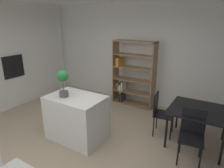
% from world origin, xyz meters
% --- Properties ---
extents(ground_plane, '(9.72, 9.72, 0.00)m').
position_xyz_m(ground_plane, '(0.00, 0.00, 0.00)').
color(ground_plane, tan).
extents(back_partition, '(7.07, 0.06, 2.84)m').
position_xyz_m(back_partition, '(0.00, 2.71, 1.42)').
color(back_partition, silver).
rests_on(back_partition, ground_plane).
extents(built_in_oven, '(0.06, 0.57, 0.60)m').
position_xyz_m(built_in_oven, '(-2.82, 0.57, 1.16)').
color(built_in_oven, black).
rests_on(built_in_oven, ground_plane).
extents(kitchen_island, '(1.13, 0.76, 0.92)m').
position_xyz_m(kitchen_island, '(-0.32, 0.21, 0.46)').
color(kitchen_island, silver).
rests_on(kitchen_island, ground_plane).
extents(potted_plant_on_island, '(0.22, 0.22, 0.53)m').
position_xyz_m(potted_plant_on_island, '(-0.52, 0.11, 1.25)').
color(potted_plant_on_island, '#4C4C51').
rests_on(potted_plant_on_island, kitchen_island).
extents(open_bookshelf, '(1.20, 0.37, 1.83)m').
position_xyz_m(open_bookshelf, '(-0.15, 2.39, 0.86)').
color(open_bookshelf, '#997551').
rests_on(open_bookshelf, ground_plane).
extents(dining_table, '(1.06, 0.98, 0.75)m').
position_xyz_m(dining_table, '(1.83, 1.26, 0.68)').
color(dining_table, black).
rests_on(dining_table, ground_plane).
extents(dining_chair_island_side, '(0.46, 0.46, 0.91)m').
position_xyz_m(dining_chair_island_side, '(1.09, 1.25, 0.55)').
color(dining_chair_island_side, black).
rests_on(dining_chair_island_side, ground_plane).
extents(dining_chair_near, '(0.45, 0.49, 0.93)m').
position_xyz_m(dining_chair_near, '(1.82, 0.75, 0.55)').
color(dining_chair_near, black).
rests_on(dining_chair_near, ground_plane).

